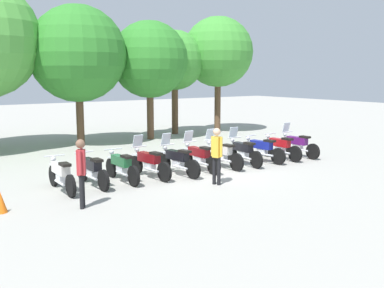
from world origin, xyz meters
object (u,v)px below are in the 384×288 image
(motorcycle_1, at_px, (92,170))
(motorcycle_4, at_px, (177,160))
(motorcycle_0, at_px, (61,174))
(tree_3, at_px, (150,60))
(motorcycle_9, at_px, (280,147))
(motorcycle_8, at_px, (262,149))
(person_1, at_px, (81,168))
(traffic_cone, at_px, (0,202))
(motorcycle_5, at_px, (199,156))
(motorcycle_6, at_px, (221,154))
(motorcycle_7, at_px, (243,151))
(motorcycle_2, at_px, (121,166))
(tree_2, at_px, (78,54))
(person_0, at_px, (217,151))
(motorcycle_10, at_px, (297,144))
(tree_5, at_px, (218,52))
(tree_4, at_px, (175,61))
(motorcycle_3, at_px, (149,162))

(motorcycle_1, distance_m, motorcycle_4, 2.97)
(motorcycle_0, height_order, tree_3, tree_3)
(motorcycle_1, bearing_deg, motorcycle_9, -92.14)
(motorcycle_4, height_order, motorcycle_8, motorcycle_4)
(motorcycle_1, xyz_separation_m, motorcycle_8, (6.93, -0.12, 0.00))
(person_1, height_order, traffic_cone, person_1)
(motorcycle_5, bearing_deg, tree_3, -20.40)
(motorcycle_6, relative_size, person_1, 1.24)
(motorcycle_7, relative_size, tree_3, 0.36)
(motorcycle_2, height_order, tree_2, tree_2)
(person_0, xyz_separation_m, person_1, (-4.33, -0.00, 0.01))
(motorcycle_0, distance_m, motorcycle_9, 8.91)
(motorcycle_1, relative_size, motorcycle_10, 1.00)
(tree_2, height_order, traffic_cone, tree_2)
(motorcycle_8, relative_size, person_0, 1.24)
(motorcycle_2, relative_size, person_1, 1.24)
(person_0, xyz_separation_m, tree_3, (3.30, 9.86, 3.06))
(motorcycle_4, bearing_deg, motorcycle_10, -95.29)
(motorcycle_6, bearing_deg, motorcycle_2, 84.95)
(motorcycle_1, bearing_deg, motorcycle_8, -92.17)
(motorcycle_7, height_order, person_1, person_1)
(motorcycle_2, height_order, tree_5, tree_5)
(motorcycle_0, bearing_deg, tree_4, -46.31)
(motorcycle_0, height_order, motorcycle_1, same)
(motorcycle_9, distance_m, tree_3, 8.84)
(motorcycle_10, height_order, tree_3, tree_3)
(motorcycle_9, distance_m, traffic_cone, 10.90)
(traffic_cone, bearing_deg, motorcycle_4, 10.37)
(motorcycle_2, bearing_deg, motorcycle_0, 92.44)
(person_0, distance_m, traffic_cone, 6.23)
(motorcycle_1, height_order, motorcycle_4, motorcycle_4)
(motorcycle_10, distance_m, person_0, 6.03)
(motorcycle_2, distance_m, motorcycle_9, 6.93)
(motorcycle_6, height_order, person_0, person_0)
(tree_2, height_order, tree_5, tree_5)
(person_1, bearing_deg, motorcycle_10, 41.40)
(motorcycle_5, relative_size, tree_4, 0.38)
(motorcycle_3, relative_size, motorcycle_4, 1.00)
(motorcycle_10, relative_size, traffic_cone, 3.99)
(motorcycle_3, bearing_deg, person_1, 116.68)
(motorcycle_1, height_order, motorcycle_10, motorcycle_10)
(motorcycle_10, bearing_deg, motorcycle_7, 88.50)
(motorcycle_2, relative_size, traffic_cone, 3.98)
(motorcycle_9, distance_m, person_1, 9.25)
(motorcycle_7, distance_m, person_1, 7.33)
(motorcycle_7, xyz_separation_m, tree_3, (0.57, 7.96, 3.58))
(motorcycle_9, height_order, tree_3, tree_3)
(motorcycle_5, bearing_deg, motorcycle_8, -93.28)
(motorcycle_10, bearing_deg, traffic_cone, 93.88)
(motorcycle_4, distance_m, tree_4, 11.33)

